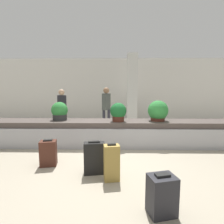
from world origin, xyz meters
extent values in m
plane|color=#9E937F|center=(0.00, 0.00, 0.00)|extent=(18.00, 18.00, 0.00)
cube|color=silver|center=(0.00, 5.83, 1.60)|extent=(18.00, 0.06, 3.20)
cube|color=#9E9EA3|center=(0.00, 1.53, 0.27)|extent=(7.61, 0.97, 0.55)
cube|color=#4C423D|center=(0.00, 1.53, 0.62)|extent=(7.30, 0.81, 0.15)
cube|color=silver|center=(0.86, 4.66, 1.60)|extent=(0.46, 0.46, 3.20)
cube|color=black|center=(-0.30, -0.28, 0.30)|extent=(0.42, 0.24, 0.60)
cube|color=black|center=(-0.30, -0.28, 0.62)|extent=(0.22, 0.10, 0.03)
cube|color=#232328|center=(0.69, -1.36, 0.25)|extent=(0.39, 0.34, 0.51)
cube|color=black|center=(0.69, -1.36, 0.52)|extent=(0.20, 0.13, 0.03)
cube|color=#472319|center=(-1.31, 0.06, 0.26)|extent=(0.36, 0.30, 0.53)
cube|color=black|center=(-1.31, 0.06, 0.54)|extent=(0.19, 0.12, 0.03)
cube|color=#A3843D|center=(0.03, -0.53, 0.32)|extent=(0.29, 0.23, 0.63)
cube|color=black|center=(0.03, -0.53, 0.65)|extent=(0.16, 0.09, 0.03)
cylinder|color=#4C2319|center=(1.31, 1.52, 0.77)|extent=(0.39, 0.39, 0.14)
sphere|color=#2D7F38|center=(1.31, 1.52, 1.00)|extent=(0.57, 0.57, 0.57)
cylinder|color=#4C2319|center=(0.18, 1.41, 0.79)|extent=(0.33, 0.33, 0.18)
sphere|color=#195B28|center=(0.18, 1.41, 1.00)|extent=(0.45, 0.45, 0.45)
cylinder|color=#2D2D2D|center=(-1.55, 1.64, 0.78)|extent=(0.41, 0.41, 0.16)
sphere|color=#2D7F38|center=(-1.55, 1.64, 0.99)|extent=(0.48, 0.48, 0.48)
cylinder|color=#282833|center=(-2.05, 3.18, 0.39)|extent=(0.11, 0.11, 0.77)
cylinder|color=#282833|center=(-1.85, 3.18, 0.39)|extent=(0.11, 0.11, 0.77)
cube|color=#232328|center=(-1.95, 3.18, 1.08)|extent=(0.37, 0.29, 0.61)
sphere|color=tan|center=(-1.95, 3.18, 1.49)|extent=(0.22, 0.22, 0.22)
cylinder|color=#282833|center=(-0.36, 3.39, 0.40)|extent=(0.11, 0.11, 0.81)
cylinder|color=#282833|center=(-0.16, 3.39, 0.40)|extent=(0.11, 0.11, 0.81)
cube|color=#474C47|center=(-0.26, 3.39, 1.13)|extent=(0.34, 0.36, 0.64)
sphere|color=#936B4C|center=(-0.26, 3.39, 1.56)|extent=(0.24, 0.24, 0.24)
camera|label=1|loc=(0.09, -3.43, 1.58)|focal=28.00mm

